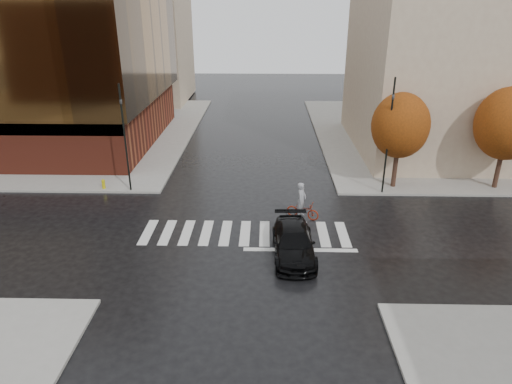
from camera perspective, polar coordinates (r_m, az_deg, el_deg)
ground at (r=25.37m, az=-1.43°, el=-5.70°), size 120.00×120.00×0.00m
sidewalk_nw at (r=50.06m, az=-25.16°, el=6.83°), size 30.00×30.00×0.15m
sidewalk_ne at (r=49.08m, az=25.33°, el=6.51°), size 30.00×30.00×0.15m
crosswalk at (r=25.81m, az=-1.38°, el=-5.15°), size 12.00×3.00×0.01m
building_ne_tan at (r=42.41m, az=24.42°, el=16.99°), size 16.00×16.00×18.00m
building_nw_far at (r=61.69m, az=-15.80°, el=20.33°), size 14.00×12.00×20.00m
tree_ne_a at (r=31.87m, az=17.60°, el=7.91°), size 3.80×3.80×6.50m
tree_ne_b at (r=34.44m, az=28.97°, el=7.46°), size 4.20×4.20×6.89m
sedan at (r=23.46m, az=4.73°, el=-6.29°), size 2.21×5.13×1.47m
cyclist at (r=27.32m, az=5.80°, el=-1.80°), size 2.12×1.45×2.28m
traffic_light_nw at (r=31.02m, az=-16.15°, el=7.23°), size 0.22×0.20×7.17m
traffic_light_ne at (r=30.56m, az=16.33°, el=7.60°), size 0.17×0.20×7.64m
fire_hydrant at (r=32.95m, az=-18.54°, el=1.03°), size 0.24×0.24×0.67m
manhole at (r=25.05m, az=5.03°, el=-6.17°), size 0.86×0.86×0.01m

